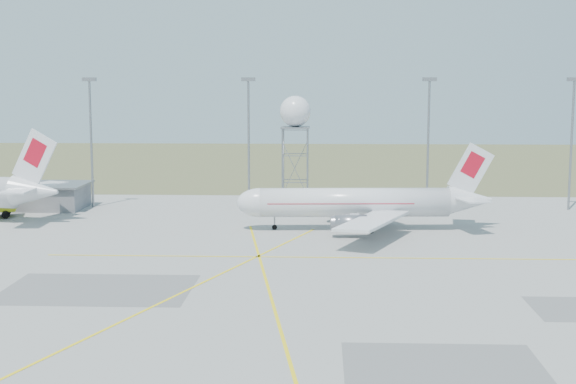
{
  "coord_description": "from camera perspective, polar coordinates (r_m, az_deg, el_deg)",
  "views": [
    {
      "loc": [
        1.36,
        -59.18,
        19.7
      ],
      "look_at": [
        -2.74,
        40.0,
        6.12
      ],
      "focal_mm": 50.0,
      "sensor_mm": 36.0,
      "label": 1
    }
  ],
  "objects": [
    {
      "name": "mast_a",
      "position": [
        130.58,
        -13.84,
        4.21
      ],
      "size": [
        2.2,
        0.5,
        20.5
      ],
      "color": "gray",
      "rests_on": "ground"
    },
    {
      "name": "radar_tower",
      "position": [
        126.72,
        0.52,
        3.36
      ],
      "size": [
        4.88,
        4.88,
        17.66
      ],
      "color": "gray",
      "rests_on": "ground"
    },
    {
      "name": "mast_c",
      "position": [
        126.51,
        9.95,
        4.22
      ],
      "size": [
        2.2,
        0.5,
        20.5
      ],
      "color": "gray",
      "rests_on": "ground"
    },
    {
      "name": "grass_strip",
      "position": [
        200.16,
        1.97,
        2.14
      ],
      "size": [
        400.0,
        120.0,
        0.03
      ],
      "primitive_type": "cube",
      "color": "#526135",
      "rests_on": "ground"
    },
    {
      "name": "ground",
      "position": [
        62.39,
        1.01,
        -10.62
      ],
      "size": [
        400.0,
        400.0,
        0.0
      ],
      "primitive_type": "plane",
      "color": "#A1A19C",
      "rests_on": "ground"
    },
    {
      "name": "building_grey",
      "position": [
        132.8,
        -18.09,
        -0.27
      ],
      "size": [
        19.0,
        10.0,
        3.9
      ],
      "color": "gray",
      "rests_on": "ground"
    },
    {
      "name": "airliner_main",
      "position": [
        108.21,
        5.04,
        -0.79
      ],
      "size": [
        34.61,
        33.6,
        11.77
      ],
      "rotation": [
        0.0,
        0.0,
        3.2
      ],
      "color": "silver",
      "rests_on": "ground"
    },
    {
      "name": "mast_b",
      "position": [
        125.93,
        -2.82,
        4.31
      ],
      "size": [
        2.2,
        0.5,
        20.5
      ],
      "color": "gray",
      "rests_on": "ground"
    },
    {
      "name": "mast_d",
      "position": [
        131.23,
        19.54,
        4.01
      ],
      "size": [
        2.2,
        0.5,
        20.5
      ],
      "color": "gray",
      "rests_on": "ground"
    }
  ]
}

